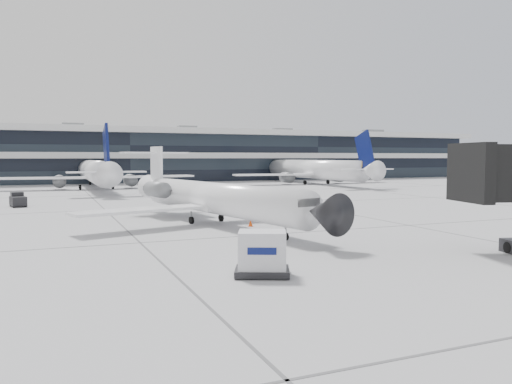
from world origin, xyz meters
name	(u,v)px	position (x,y,z in m)	size (l,w,h in m)	color
ground	(290,233)	(0.00, 0.00, 0.00)	(220.00, 220.00, 0.00)	#949496
terminal	(123,158)	(0.00, 82.00, 5.00)	(170.00, 22.00, 10.00)	black
bg_jet_center	(96,189)	(-8.00, 55.00, 0.00)	(32.00, 40.00, 9.60)	white
bg_jet_right	(311,184)	(32.00, 55.00, 0.00)	(32.00, 40.00, 9.60)	white
regional_jet	(213,197)	(-3.42, 6.40, 2.09)	(21.14, 26.34, 6.12)	white
cargo_uld	(262,254)	(-6.51, -10.43, 0.96)	(2.83, 2.53, 1.90)	black
traffic_cone	(251,223)	(-1.22, 4.07, 0.24)	(0.40, 0.40, 0.51)	#E3440B
far_tug	(18,200)	(-18.02, 27.13, 0.67)	(1.84, 2.57, 1.49)	black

